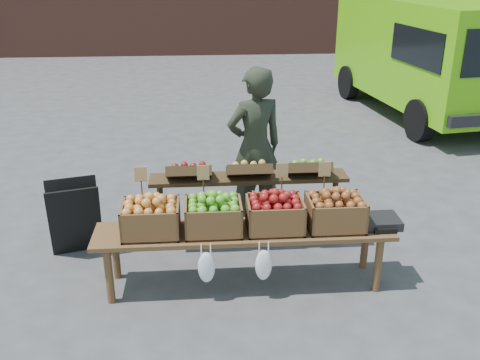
{
  "coord_description": "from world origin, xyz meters",
  "views": [
    {
      "loc": [
        -0.05,
        -4.11,
        2.83
      ],
      "look_at": [
        0.31,
        0.65,
        0.85
      ],
      "focal_mm": 40.0,
      "sensor_mm": 36.0,
      "label": 1
    }
  ],
  "objects_px": {
    "back_table": "(249,201)",
    "display_bench": "(244,257)",
    "crate_russet_pears": "(213,217)",
    "weighing_scale": "(380,221)",
    "chalkboard_sign": "(75,217)",
    "crate_golden_apples": "(151,219)",
    "crate_green_apples": "(335,213)",
    "crate_red_apples": "(275,215)",
    "delivery_van": "(430,59)",
    "vendor": "(255,147)"
  },
  "relations": [
    {
      "from": "back_table",
      "to": "display_bench",
      "type": "relative_size",
      "value": 0.78
    },
    {
      "from": "crate_russet_pears",
      "to": "weighing_scale",
      "type": "bearing_deg",
      "value": 0.0
    },
    {
      "from": "weighing_scale",
      "to": "crate_russet_pears",
      "type": "bearing_deg",
      "value": 180.0
    },
    {
      "from": "back_table",
      "to": "chalkboard_sign",
      "type": "bearing_deg",
      "value": 179.19
    },
    {
      "from": "crate_golden_apples",
      "to": "crate_green_apples",
      "type": "distance_m",
      "value": 1.65
    },
    {
      "from": "chalkboard_sign",
      "to": "crate_green_apples",
      "type": "xyz_separation_m",
      "value": [
        2.5,
        -0.75,
        0.32
      ]
    },
    {
      "from": "crate_golden_apples",
      "to": "crate_red_apples",
      "type": "bearing_deg",
      "value": 0.0
    },
    {
      "from": "delivery_van",
      "to": "crate_russet_pears",
      "type": "xyz_separation_m",
      "value": [
        -4.28,
        -5.67,
        -0.37
      ]
    },
    {
      "from": "crate_golden_apples",
      "to": "delivery_van",
      "type": "bearing_deg",
      "value": 49.56
    },
    {
      "from": "vendor",
      "to": "crate_red_apples",
      "type": "relative_size",
      "value": 3.6
    },
    {
      "from": "chalkboard_sign",
      "to": "crate_green_apples",
      "type": "relative_size",
      "value": 1.55
    },
    {
      "from": "vendor",
      "to": "chalkboard_sign",
      "type": "bearing_deg",
      "value": -2.48
    },
    {
      "from": "back_table",
      "to": "weighing_scale",
      "type": "xyz_separation_m",
      "value": [
        1.14,
        -0.72,
        0.09
      ]
    },
    {
      "from": "chalkboard_sign",
      "to": "back_table",
      "type": "bearing_deg",
      "value": -15.48
    },
    {
      "from": "display_bench",
      "to": "crate_golden_apples",
      "type": "bearing_deg",
      "value": 180.0
    },
    {
      "from": "vendor",
      "to": "chalkboard_sign",
      "type": "height_order",
      "value": "vendor"
    },
    {
      "from": "crate_green_apples",
      "to": "weighing_scale",
      "type": "xyz_separation_m",
      "value": [
        0.43,
        0.0,
        -0.1
      ]
    },
    {
      "from": "crate_green_apples",
      "to": "chalkboard_sign",
      "type": "bearing_deg",
      "value": 163.41
    },
    {
      "from": "vendor",
      "to": "weighing_scale",
      "type": "xyz_separation_m",
      "value": [
        1.02,
        -1.31,
        -0.29
      ]
    },
    {
      "from": "weighing_scale",
      "to": "delivery_van",
      "type": "bearing_deg",
      "value": 64.08
    },
    {
      "from": "weighing_scale",
      "to": "display_bench",
      "type": "bearing_deg",
      "value": 180.0
    },
    {
      "from": "delivery_van",
      "to": "vendor",
      "type": "distance_m",
      "value": 5.77
    },
    {
      "from": "chalkboard_sign",
      "to": "weighing_scale",
      "type": "relative_size",
      "value": 2.28
    },
    {
      "from": "vendor",
      "to": "crate_green_apples",
      "type": "distance_m",
      "value": 1.45
    },
    {
      "from": "vendor",
      "to": "display_bench",
      "type": "relative_size",
      "value": 0.67
    },
    {
      "from": "back_table",
      "to": "display_bench",
      "type": "xyz_separation_m",
      "value": [
        -0.11,
        -0.72,
        -0.24
      ]
    },
    {
      "from": "crate_russet_pears",
      "to": "crate_golden_apples",
      "type": "bearing_deg",
      "value": 180.0
    },
    {
      "from": "crate_golden_apples",
      "to": "crate_red_apples",
      "type": "xyz_separation_m",
      "value": [
        1.1,
        0.0,
        0.0
      ]
    },
    {
      "from": "chalkboard_sign",
      "to": "weighing_scale",
      "type": "distance_m",
      "value": 3.03
    },
    {
      "from": "crate_golden_apples",
      "to": "weighing_scale",
      "type": "xyz_separation_m",
      "value": [
        2.08,
        0.0,
        -0.1
      ]
    },
    {
      "from": "crate_green_apples",
      "to": "weighing_scale",
      "type": "bearing_deg",
      "value": 0.0
    },
    {
      "from": "vendor",
      "to": "weighing_scale",
      "type": "relative_size",
      "value": 5.29
    },
    {
      "from": "delivery_van",
      "to": "crate_golden_apples",
      "type": "height_order",
      "value": "delivery_van"
    },
    {
      "from": "crate_red_apples",
      "to": "crate_green_apples",
      "type": "distance_m",
      "value": 0.55
    },
    {
      "from": "display_bench",
      "to": "weighing_scale",
      "type": "height_order",
      "value": "weighing_scale"
    },
    {
      "from": "weighing_scale",
      "to": "chalkboard_sign",
      "type": "bearing_deg",
      "value": 165.71
    },
    {
      "from": "delivery_van",
      "to": "chalkboard_sign",
      "type": "distance_m",
      "value": 7.55
    },
    {
      "from": "delivery_van",
      "to": "chalkboard_sign",
      "type": "height_order",
      "value": "delivery_van"
    },
    {
      "from": "crate_red_apples",
      "to": "crate_green_apples",
      "type": "bearing_deg",
      "value": 0.0
    },
    {
      "from": "delivery_van",
      "to": "display_bench",
      "type": "bearing_deg",
      "value": -132.94
    },
    {
      "from": "back_table",
      "to": "vendor",
      "type": "bearing_deg",
      "value": 78.5
    },
    {
      "from": "chalkboard_sign",
      "to": "crate_red_apples",
      "type": "xyz_separation_m",
      "value": [
        1.95,
        -0.75,
        0.32
      ]
    },
    {
      "from": "vendor",
      "to": "display_bench",
      "type": "distance_m",
      "value": 1.46
    },
    {
      "from": "chalkboard_sign",
      "to": "crate_golden_apples",
      "type": "bearing_deg",
      "value": -55.84
    },
    {
      "from": "display_bench",
      "to": "crate_red_apples",
      "type": "relative_size",
      "value": 5.4
    },
    {
      "from": "chalkboard_sign",
      "to": "crate_green_apples",
      "type": "height_order",
      "value": "crate_green_apples"
    },
    {
      "from": "back_table",
      "to": "crate_green_apples",
      "type": "height_order",
      "value": "back_table"
    },
    {
      "from": "chalkboard_sign",
      "to": "crate_russet_pears",
      "type": "distance_m",
      "value": 1.62
    },
    {
      "from": "crate_russet_pears",
      "to": "crate_green_apples",
      "type": "bearing_deg",
      "value": 0.0
    },
    {
      "from": "crate_golden_apples",
      "to": "chalkboard_sign",
      "type": "bearing_deg",
      "value": 138.82
    }
  ]
}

